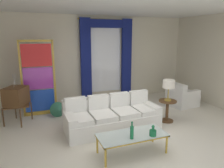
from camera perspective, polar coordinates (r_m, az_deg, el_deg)
The scene contains 14 objects.
ground_plane at distance 5.15m, azimuth 4.51°, elevation -13.54°, with size 16.00×16.00×0.00m, color silver.
wall_rear at distance 7.53m, azimuth -5.38°, elevation 6.82°, with size 8.00×0.12×3.00m, color beige.
ceiling_slab at distance 5.39m, azimuth 1.22°, elevation 20.69°, with size 8.00×7.60×0.04m, color white.
curtained_window at distance 7.49m, azimuth -1.46°, elevation 8.69°, with size 2.00×0.17×2.70m.
couch_white_long at distance 5.33m, azimuth -0.20°, elevation -8.93°, with size 2.36×0.98×0.86m.
coffee_table at distance 4.25m, azimuth 5.51°, elevation -13.93°, with size 1.37×0.58×0.41m.
bottle_blue_decanter at distance 4.00m, azimuth 5.45°, elevation -12.85°, with size 0.07×0.07×0.35m.
bottle_crystal_tall at distance 4.20m, azimuth 11.12°, elevation -12.80°, with size 0.13×0.13×0.22m.
vintage_tv at distance 6.06m, azimuth -24.75°, elevation -3.23°, with size 0.72×0.75×1.35m.
armchair_white at distance 7.40m, azimuth 18.37°, elevation -3.47°, with size 0.88×0.88×0.80m.
stained_glass_divider at distance 6.40m, azimuth -19.46°, elevation 1.07°, with size 0.95×0.05×2.20m.
peacock_figurine at distance 6.23m, azimuth -14.53°, elevation -6.94°, with size 0.44×0.60×0.50m.
round_side_table at distance 5.93m, azimuth 14.87°, elevation -6.59°, with size 0.48×0.48×0.59m.
table_lamp_brass at distance 5.74m, azimuth 15.25°, elevation -0.24°, with size 0.32×0.32×0.57m.
Camera 1 is at (-2.01, -4.15, 2.28)m, focal length 33.43 mm.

